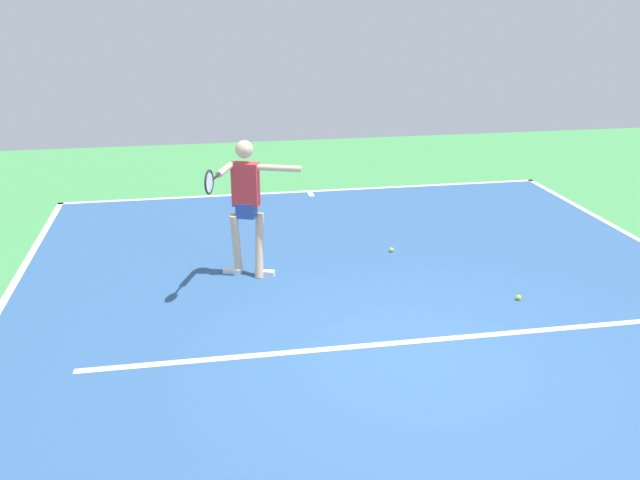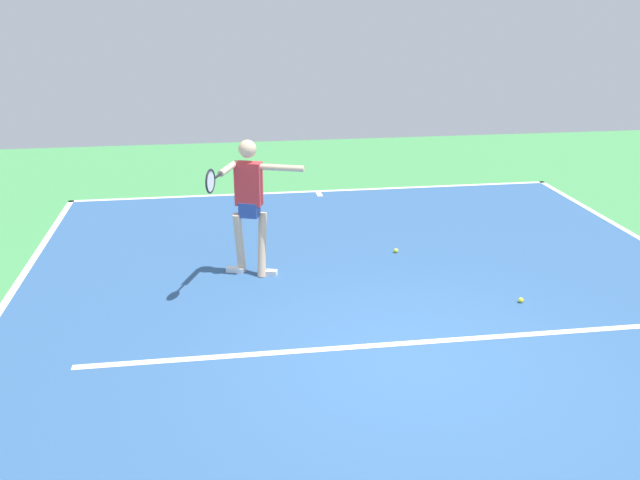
# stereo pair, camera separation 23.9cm
# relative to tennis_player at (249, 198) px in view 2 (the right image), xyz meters

# --- Properties ---
(ground_plane) EXTENTS (22.75, 22.75, 0.00)m
(ground_plane) POSITION_rel_tennis_player_xyz_m (-1.49, 2.55, -1.08)
(ground_plane) COLOR #428E4C
(court_surface) EXTENTS (9.19, 13.16, 0.00)m
(court_surface) POSITION_rel_tennis_player_xyz_m (-1.49, 2.55, -1.07)
(court_surface) COLOR #2D5484
(court_surface) RESTS_ON ground_plane
(court_line_baseline_near) EXTENTS (9.19, 0.10, 0.01)m
(court_line_baseline_near) POSITION_rel_tennis_player_xyz_m (-1.49, -3.98, -1.07)
(court_line_baseline_near) COLOR white
(court_line_baseline_near) RESTS_ON ground_plane
(court_line_service) EXTENTS (6.90, 0.10, 0.01)m
(court_line_service) POSITION_rel_tennis_player_xyz_m (-1.49, 2.22, -1.07)
(court_line_service) COLOR white
(court_line_service) RESTS_ON ground_plane
(court_line_centre_mark) EXTENTS (0.10, 0.30, 0.01)m
(court_line_centre_mark) POSITION_rel_tennis_player_xyz_m (-1.49, -3.78, -1.07)
(court_line_centre_mark) COLOR white
(court_line_centre_mark) RESTS_ON ground_plane
(tennis_player) EXTENTS (1.25, 1.14, 1.84)m
(tennis_player) POSITION_rel_tennis_player_xyz_m (0.00, 0.00, 0.00)
(tennis_player) COLOR beige
(tennis_player) RESTS_ON ground_plane
(tennis_ball_centre_court) EXTENTS (0.07, 0.07, 0.07)m
(tennis_ball_centre_court) POSITION_rel_tennis_player_xyz_m (-2.14, -0.52, -1.04)
(tennis_ball_centre_court) COLOR #CCE033
(tennis_ball_centre_court) RESTS_ON ground_plane
(tennis_ball_near_service_line) EXTENTS (0.07, 0.07, 0.07)m
(tennis_ball_near_service_line) POSITION_rel_tennis_player_xyz_m (-3.23, 1.40, -1.04)
(tennis_ball_near_service_line) COLOR yellow
(tennis_ball_near_service_line) RESTS_ON ground_plane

